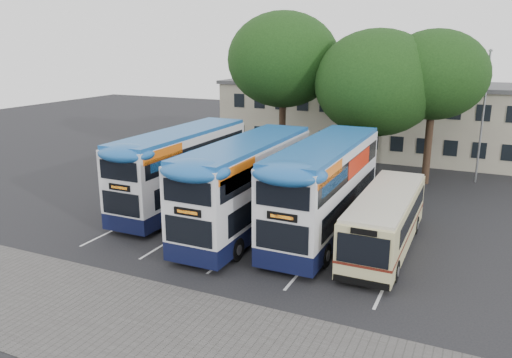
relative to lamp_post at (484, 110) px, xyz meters
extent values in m
plane|color=black|center=(-6.00, -19.97, -5.08)|extent=(120.00, 120.00, 0.00)
cube|color=#595654|center=(-8.00, -24.97, -5.08)|extent=(40.00, 6.00, 0.01)
cube|color=silver|center=(-16.75, -14.97, -5.08)|extent=(0.12, 11.00, 0.01)
cube|color=silver|center=(-13.25, -14.97, -5.08)|extent=(0.12, 11.00, 0.01)
cube|color=silver|center=(-9.75, -14.97, -5.08)|extent=(0.12, 11.00, 0.01)
cube|color=silver|center=(-6.25, -14.97, -5.08)|extent=(0.12, 11.00, 0.01)
cube|color=silver|center=(-2.75, -14.97, -5.08)|extent=(0.12, 11.00, 0.01)
cube|color=#AA9C89|center=(-6.00, 7.03, -2.08)|extent=(32.00, 8.00, 6.00)
cube|color=#4C4C4F|center=(-6.00, 7.03, 0.97)|extent=(32.40, 8.40, 0.30)
cube|color=black|center=(-6.00, 3.01, -3.38)|extent=(30.00, 0.06, 1.20)
cube|color=black|center=(-6.00, 3.01, -0.58)|extent=(30.00, 0.06, 1.20)
cylinder|color=gray|center=(0.00, 0.03, -0.58)|extent=(0.14, 0.14, 9.00)
cube|color=gray|center=(0.00, 0.03, 3.92)|extent=(0.12, 0.80, 0.12)
cube|color=gray|center=(0.00, -0.37, 3.87)|extent=(0.25, 0.50, 0.12)
cylinder|color=black|center=(-13.71, -2.25, -2.05)|extent=(0.50, 0.50, 6.08)
ellipsoid|color=black|center=(-13.71, -2.25, 3.18)|extent=(8.14, 8.14, 6.92)
cylinder|color=black|center=(-6.73, -2.69, -2.57)|extent=(0.50, 0.50, 5.03)
ellipsoid|color=black|center=(-6.73, -2.69, 1.75)|extent=(8.41, 8.41, 7.15)
cylinder|color=black|center=(-3.18, -1.79, -2.36)|extent=(0.50, 0.50, 5.45)
ellipsoid|color=black|center=(-3.18, -1.79, 2.33)|extent=(6.94, 6.94, 5.90)
cube|color=black|center=(-15.50, -13.32, -4.35)|extent=(2.61, 10.96, 0.84)
cube|color=silver|center=(-15.50, -13.32, -2.32)|extent=(2.61, 10.96, 3.24)
cube|color=#1A569F|center=(-15.50, -13.32, -0.65)|extent=(2.56, 10.74, 0.31)
cube|color=black|center=(-15.50, -13.01, -3.20)|extent=(2.65, 9.71, 1.04)
cube|color=black|center=(-15.50, -13.32, -1.59)|extent=(2.65, 10.34, 0.94)
cube|color=orange|center=(-14.18, -16.92, -1.01)|extent=(0.02, 3.34, 0.57)
cube|color=black|center=(-15.50, -18.83, -2.42)|extent=(1.25, 0.06, 0.31)
cylinder|color=black|center=(-16.68, -10.14, -4.56)|extent=(0.31, 1.04, 1.04)
cylinder|color=black|center=(-14.32, -10.14, -4.56)|extent=(0.31, 1.04, 1.04)
cylinder|color=black|center=(-16.68, -16.92, -4.56)|extent=(0.31, 1.04, 1.04)
cylinder|color=black|center=(-14.32, -16.92, -4.56)|extent=(0.31, 1.04, 1.04)
cube|color=black|center=(-10.45, -15.07, -4.34)|extent=(2.66, 11.19, 0.85)
cube|color=silver|center=(-10.45, -15.07, -2.26)|extent=(2.66, 11.19, 3.30)
cube|color=#1A569F|center=(-10.45, -15.07, -0.56)|extent=(2.61, 10.96, 0.32)
cube|color=black|center=(-10.45, -14.75, -3.17)|extent=(2.70, 9.91, 1.07)
cube|color=black|center=(-10.45, -15.07, -1.52)|extent=(2.70, 10.55, 0.96)
cube|color=orange|center=(-9.11, -18.75, -0.93)|extent=(0.02, 3.41, 0.59)
cube|color=black|center=(-10.45, -20.70, -2.37)|extent=(1.28, 0.06, 0.32)
cylinder|color=black|center=(-11.66, -11.82, -4.55)|extent=(0.32, 1.07, 1.07)
cylinder|color=black|center=(-9.25, -11.82, -4.55)|extent=(0.32, 1.07, 1.07)
cylinder|color=black|center=(-11.66, -18.75, -4.55)|extent=(0.32, 1.07, 1.07)
cylinder|color=black|center=(-9.25, -18.75, -4.55)|extent=(0.32, 1.07, 1.07)
cube|color=black|center=(-6.71, -14.00, -4.33)|extent=(2.69, 11.29, 0.86)
cube|color=silver|center=(-6.71, -14.00, -2.24)|extent=(2.69, 11.29, 3.33)
cube|color=#1A569F|center=(-6.71, -14.00, -0.52)|extent=(2.63, 11.06, 0.32)
cube|color=black|center=(-6.71, -13.68, -3.15)|extent=(2.73, 10.00, 1.08)
cube|color=black|center=(-6.71, -14.00, -1.48)|extent=(2.73, 10.64, 0.97)
cube|color=orange|center=(-5.35, -17.71, -0.89)|extent=(0.02, 3.44, 0.59)
cube|color=black|center=(-6.71, -19.68, -2.34)|extent=(1.29, 0.06, 0.32)
cylinder|color=black|center=(-7.92, -10.72, -4.55)|extent=(0.32, 1.08, 1.08)
cylinder|color=black|center=(-5.49, -10.72, -4.55)|extent=(0.32, 1.08, 1.08)
cylinder|color=black|center=(-7.92, -17.71, -4.55)|extent=(0.32, 1.08, 1.08)
cylinder|color=black|center=(-5.49, -17.71, -4.55)|extent=(0.32, 1.08, 1.08)
cube|color=red|center=(-5.34, -12.66, -1.48)|extent=(0.02, 4.30, 0.91)
cube|color=#CDC589|center=(-3.52, -14.73, -3.64)|extent=(2.29, 9.17, 2.34)
cube|color=beige|center=(-3.52, -14.73, -2.42)|extent=(2.20, 8.81, 0.18)
cube|color=black|center=(-3.52, -14.27, -3.25)|extent=(2.33, 7.34, 0.83)
cube|color=#601D13|center=(-3.52, -14.73, -4.03)|extent=(2.32, 9.19, 0.11)
cube|color=black|center=(-3.52, -19.33, -3.34)|extent=(2.02, 0.06, 1.19)
cylinder|color=black|center=(-4.55, -17.85, -4.63)|extent=(0.28, 0.92, 0.92)
cylinder|color=black|center=(-2.48, -17.85, -4.63)|extent=(0.28, 0.92, 0.92)
cylinder|color=black|center=(-4.55, -11.98, -4.63)|extent=(0.28, 0.92, 0.92)
cylinder|color=black|center=(-2.48, -11.98, -4.63)|extent=(0.28, 0.92, 0.92)
camera|label=1|loc=(0.19, -37.03, 4.25)|focal=35.00mm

